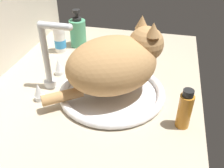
% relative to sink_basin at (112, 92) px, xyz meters
% --- Properties ---
extents(countertop, '(1.02, 0.68, 0.03)m').
position_rel_sink_basin_xyz_m(countertop, '(0.02, 0.06, -0.03)').
color(countertop, '#B7A88E').
rests_on(countertop, ground).
extents(sink_basin, '(0.33, 0.33, 0.02)m').
position_rel_sink_basin_xyz_m(sink_basin, '(0.00, 0.00, 0.00)').
color(sink_basin, white).
rests_on(sink_basin, countertop).
extents(faucet, '(0.18, 0.12, 0.22)m').
position_rel_sink_basin_xyz_m(faucet, '(0.00, 0.20, 0.08)').
color(faucet, silver).
rests_on(faucet, countertop).
extents(cat, '(0.33, 0.35, 0.21)m').
position_rel_sink_basin_xyz_m(cat, '(0.01, -0.01, 0.10)').
color(cat, tan).
rests_on(cat, sink_basin).
extents(soap_pump_bottle, '(0.07, 0.07, 0.16)m').
position_rel_sink_basin_xyz_m(soap_pump_bottle, '(0.32, 0.22, 0.05)').
color(soap_pump_bottle, '#4C9E70').
rests_on(soap_pump_bottle, countertop).
extents(pill_bottle, '(0.05, 0.05, 0.11)m').
position_rel_sink_basin_xyz_m(pill_bottle, '(0.25, 0.28, 0.04)').
color(pill_bottle, white).
rests_on(pill_bottle, countertop).
extents(amber_bottle, '(0.04, 0.04, 0.12)m').
position_rel_sink_basin_xyz_m(amber_bottle, '(-0.09, -0.22, 0.04)').
color(amber_bottle, '#C67A23').
rests_on(amber_bottle, countertop).
extents(toothbrush, '(0.15, 0.08, 0.02)m').
position_rel_sink_basin_xyz_m(toothbrush, '(0.36, -0.08, -0.00)').
color(toothbrush, silver).
rests_on(toothbrush, countertop).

